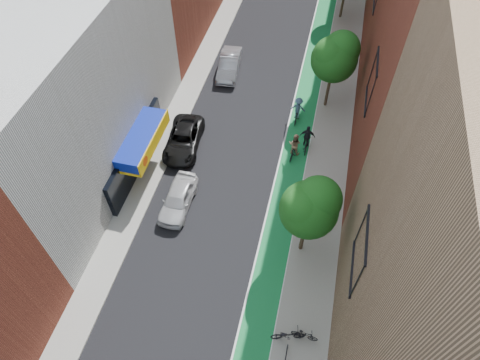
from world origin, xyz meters
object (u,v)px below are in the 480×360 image
Objects in this scene: cyclist_lane_near at (294,147)px; cyclist_lane_mid at (307,140)px; cyclist_lane_far at (298,111)px; parked_car_white at (178,199)px; parked_car_black at (184,140)px; parked_car_silver at (229,65)px.

cyclist_lane_mid reaches higher than cyclist_lane_near.
cyclist_lane_mid is (0.80, 0.99, -0.07)m from cyclist_lane_near.
cyclist_lane_mid reaches higher than cyclist_lane_far.
parked_car_white is at bearing 41.32° from cyclist_lane_mid.
cyclist_lane_near is at bearing 97.23° from cyclist_lane_far.
parked_car_black is at bearing 9.84° from cyclist_lane_mid.
parked_car_silver is at bearing 78.14° from parked_car_black.
parked_car_silver reaches higher than parked_car_white.
parked_car_silver reaches higher than parked_car_black.
cyclist_lane_near is at bearing 48.80° from cyclist_lane_mid.
parked_car_black is 8.34m from cyclist_lane_near.
parked_car_white is 9.36m from cyclist_lane_near.
cyclist_lane_mid is (7.70, 7.30, 0.14)m from parked_car_white.
cyclist_lane_far reaches higher than parked_car_silver.
parked_car_white is 12.20m from cyclist_lane_far.
parked_car_black is 9.80m from parked_car_silver.
cyclist_lane_far is (-0.36, 3.98, 0.03)m from cyclist_lane_near.
cyclist_lane_near is at bearing 1.02° from parked_car_black.
cyclist_lane_near reaches higher than parked_car_silver.
parked_car_silver is (1.09, 9.74, 0.07)m from parked_car_black.
parked_car_silver is 8.37m from cyclist_lane_far.
parked_car_white is at bearing 52.58° from cyclist_lane_near.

